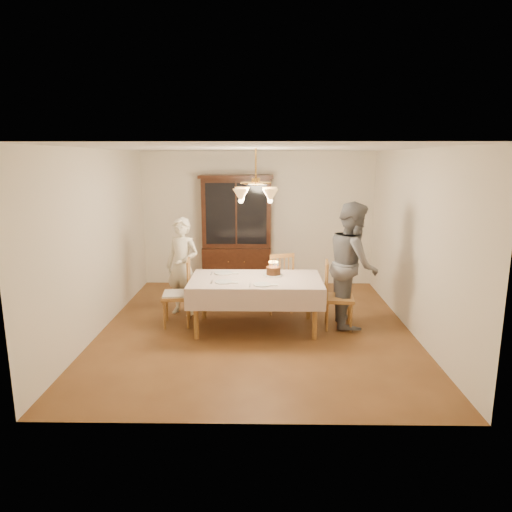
{
  "coord_description": "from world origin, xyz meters",
  "views": [
    {
      "loc": [
        0.1,
        -6.39,
        2.46
      ],
      "look_at": [
        0.0,
        0.2,
        1.05
      ],
      "focal_mm": 32.0,
      "sensor_mm": 36.0,
      "label": 1
    }
  ],
  "objects_px": {
    "dining_table": "(256,284)",
    "china_hutch": "(237,234)",
    "elderly_woman": "(182,267)",
    "chair_far_side": "(278,285)",
    "birthday_cake": "(273,271)"
  },
  "relations": [
    {
      "from": "elderly_woman",
      "to": "dining_table",
      "type": "bearing_deg",
      "value": -5.24
    },
    {
      "from": "china_hutch",
      "to": "chair_far_side",
      "type": "xyz_separation_m",
      "value": [
        0.75,
        -1.49,
        -0.6
      ]
    },
    {
      "from": "dining_table",
      "to": "china_hutch",
      "type": "height_order",
      "value": "china_hutch"
    },
    {
      "from": "chair_far_side",
      "to": "china_hutch",
      "type": "bearing_deg",
      "value": 116.52
    },
    {
      "from": "elderly_woman",
      "to": "birthday_cake",
      "type": "distance_m",
      "value": 1.5
    },
    {
      "from": "dining_table",
      "to": "chair_far_side",
      "type": "distance_m",
      "value": 0.87
    },
    {
      "from": "chair_far_side",
      "to": "elderly_woman",
      "type": "xyz_separation_m",
      "value": [
        -1.52,
        -0.13,
        0.34
      ]
    },
    {
      "from": "chair_far_side",
      "to": "elderly_woman",
      "type": "relative_size",
      "value": 0.64
    },
    {
      "from": "dining_table",
      "to": "birthday_cake",
      "type": "xyz_separation_m",
      "value": [
        0.26,
        0.19,
        0.14
      ]
    },
    {
      "from": "chair_far_side",
      "to": "elderly_woman",
      "type": "bearing_deg",
      "value": -175.09
    },
    {
      "from": "china_hutch",
      "to": "elderly_woman",
      "type": "bearing_deg",
      "value": -115.52
    },
    {
      "from": "chair_far_side",
      "to": "elderly_woman",
      "type": "distance_m",
      "value": 1.56
    },
    {
      "from": "chair_far_side",
      "to": "birthday_cake",
      "type": "distance_m",
      "value": 0.68
    },
    {
      "from": "dining_table",
      "to": "elderly_woman",
      "type": "relative_size",
      "value": 1.22
    },
    {
      "from": "dining_table",
      "to": "chair_far_side",
      "type": "xyz_separation_m",
      "value": [
        0.35,
        0.76,
        -0.24
      ]
    }
  ]
}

